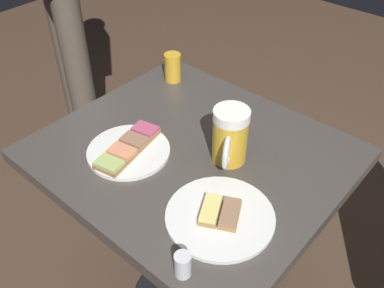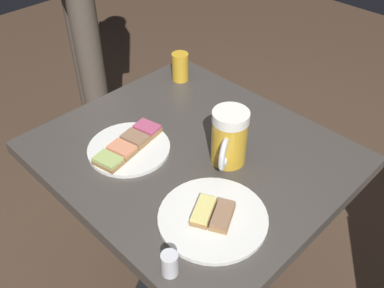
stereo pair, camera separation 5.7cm
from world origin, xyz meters
TOP-DOWN VIEW (x-y plane):
  - cafe_table at (0.00, 0.00)m, footprint 0.66×0.75m
  - plate_near at (0.12, -0.12)m, footprint 0.21×0.21m
  - plate_far at (0.13, 0.20)m, footprint 0.24×0.24m
  - beer_mug at (-0.03, 0.09)m, footprint 0.13×0.10m
  - beer_glass_small at (-0.22, -0.27)m, footprint 0.05×0.05m
  - salt_shaker at (0.29, 0.23)m, footprint 0.03×0.03m

SIDE VIEW (x-z plane):
  - cafe_table at x=0.00m, z-range 0.20..0.94m
  - plate_far at x=0.13m, z-range 0.74..0.77m
  - plate_near at x=0.12m, z-range 0.74..0.77m
  - salt_shaker at x=0.29m, z-range 0.74..0.80m
  - beer_glass_small at x=-0.22m, z-range 0.74..0.83m
  - beer_mug at x=-0.03m, z-range 0.74..0.89m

